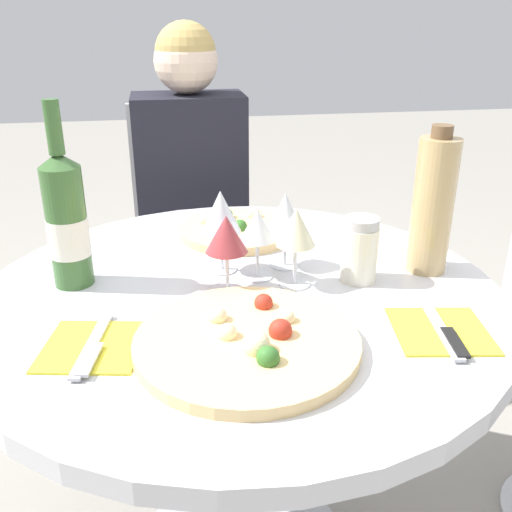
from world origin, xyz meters
The scene contains 15 objects.
dining_table centered at (0.00, 0.00, 0.56)m, with size 0.98×0.98×0.70m.
chair_behind_diner centered at (-0.04, 0.79, 0.45)m, with size 0.37×0.37×0.92m.
seated_diner centered at (-0.04, 0.65, 0.53)m, with size 0.32×0.42×1.16m.
pizza_large centered at (-0.02, -0.21, 0.72)m, with size 0.35×0.35×0.05m.
pizza_small_far centered at (0.03, 0.29, 0.72)m, with size 0.28×0.28×0.05m.
wine_bottle centered at (-0.31, 0.08, 0.83)m, with size 0.08×0.08×0.34m.
tall_carafe centered at (0.38, 0.02, 0.84)m, with size 0.08×0.08×0.29m.
sugar_shaker centered at (0.23, 0.00, 0.77)m, with size 0.07×0.07×0.13m.
wine_glass_front_left centered at (-0.02, 0.00, 0.81)m, with size 0.08×0.08×0.15m.
wine_glass_back_left centered at (-0.02, 0.09, 0.83)m, with size 0.08×0.08×0.17m.
wine_glass_center centered at (0.04, 0.04, 0.81)m, with size 0.07×0.07×0.14m.
wine_glass_back_right centered at (0.10, 0.09, 0.81)m, with size 0.08×0.08×0.16m.
wine_glass_front_right centered at (0.10, 0.00, 0.82)m, with size 0.07×0.07×0.15m.
place_setting_left centered at (-0.26, -0.17, 0.71)m, with size 0.18×0.19×0.01m.
place_setting_right centered at (0.30, -0.21, 0.71)m, with size 0.17×0.19×0.01m.
Camera 1 is at (-0.13, -0.95, 1.19)m, focal length 40.00 mm.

